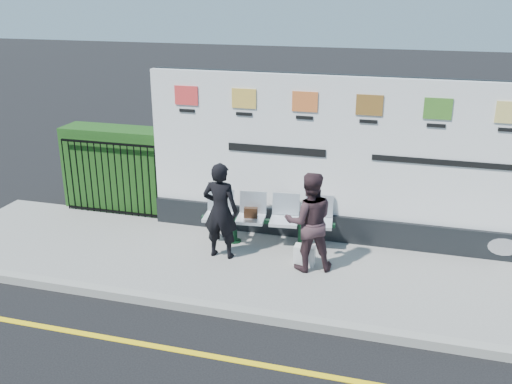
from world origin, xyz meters
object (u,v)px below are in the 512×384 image
woman_right (309,222)px  billboard (365,174)px  bench (267,231)px  woman_left (220,211)px

woman_right → billboard: bearing=-139.0°
billboard → bench: 2.02m
billboard → woman_right: size_ratio=4.78×
woman_right → woman_left: bearing=-20.5°
billboard → woman_right: (-0.74, -1.29, -0.46)m
bench → woman_left: (-0.64, -0.70, 0.60)m
woman_left → woman_right: bearing=179.9°
billboard → woman_right: bearing=-120.0°
bench → woman_left: 1.12m
bench → woman_right: woman_right is taller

